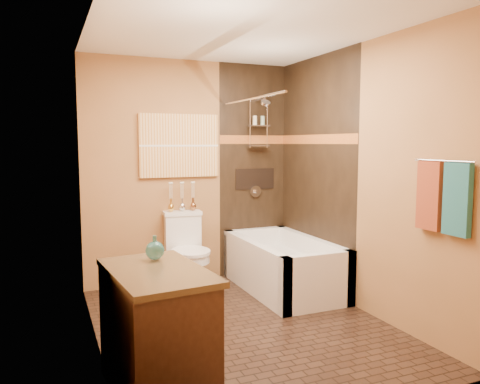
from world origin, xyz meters
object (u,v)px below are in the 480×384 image
bathtub (283,269)px  toilet (187,250)px  vanity (157,331)px  sunset_painting (179,146)px

bathtub → toilet: (-0.93, 0.45, 0.20)m
toilet → vanity: 2.16m
sunset_painting → vanity: 2.67m
toilet → vanity: toilet is taller
bathtub → toilet: size_ratio=1.82×
sunset_painting → toilet: size_ratio=1.09×
sunset_painting → bathtub: size_ratio=0.60×
sunset_painting → vanity: sunset_painting is taller
vanity → bathtub: bearing=36.2°
toilet → vanity: (-0.79, -2.01, -0.01)m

